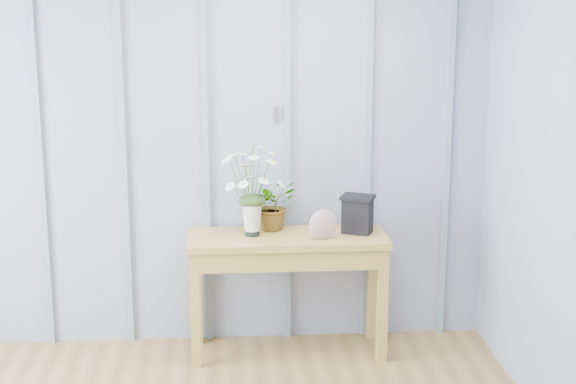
{
  "coord_description": "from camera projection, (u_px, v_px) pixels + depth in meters",
  "views": [
    {
      "loc": [
        0.38,
        -3.08,
        2.24
      ],
      "look_at": [
        0.73,
        1.94,
        1.03
      ],
      "focal_mm": 55.0,
      "sensor_mm": 36.0,
      "label": 1
    }
  ],
  "objects": [
    {
      "name": "daisy_vase",
      "position": [
        252.0,
        179.0,
        5.21
      ],
      "size": [
        0.39,
        0.3,
        0.55
      ],
      "color": "black",
      "rests_on": "sideboard"
    },
    {
      "name": "carved_box",
      "position": [
        357.0,
        214.0,
        5.32
      ],
      "size": [
        0.23,
        0.21,
        0.23
      ],
      "color": "black",
      "rests_on": "sideboard"
    },
    {
      "name": "room_shell",
      "position": [
        139.0,
        39.0,
        3.91
      ],
      "size": [
        4.0,
        4.5,
        2.5
      ],
      "color": "#8B92AA",
      "rests_on": "ground"
    },
    {
      "name": "spider_plant",
      "position": [
        273.0,
        205.0,
        5.39
      ],
      "size": [
        0.36,
        0.34,
        0.31
      ],
      "primitive_type": "imported",
      "rotation": [
        0.0,
        0.0,
        0.43
      ],
      "color": "#223915",
      "rests_on": "sideboard"
    },
    {
      "name": "sideboard",
      "position": [
        287.0,
        253.0,
        5.32
      ],
      "size": [
        1.2,
        0.45,
        0.75
      ],
      "color": "olive",
      "rests_on": "ground"
    },
    {
      "name": "felt_disc_vessel",
      "position": [
        323.0,
        225.0,
        5.19
      ],
      "size": [
        0.19,
        0.11,
        0.18
      ],
      "primitive_type": "ellipsoid",
      "rotation": [
        0.0,
        0.0,
        0.34
      ],
      "color": "#8B4F67",
      "rests_on": "sideboard"
    }
  ]
}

